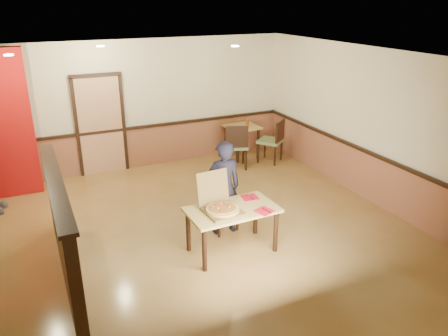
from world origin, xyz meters
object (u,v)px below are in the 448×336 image
object	(u,v)px
diner	(224,188)
pizza_box	(221,207)
main_table	(232,215)
side_chair_left	(236,145)
side_table	(242,133)
side_chair_right	(273,139)
condiment	(247,123)
diner_chair	(219,200)

from	to	relation	value
diner	pizza_box	size ratio (longest dim) A/B	2.49
main_table	side_chair_left	xyz separation A→B (m)	(1.57, 3.04, -0.04)
side_chair_left	side_table	xyz separation A→B (m)	(0.47, 0.62, 0.03)
side_chair_right	main_table	bearing A→B (deg)	12.17
side_chair_left	pizza_box	distance (m)	3.51
diner	condiment	world-z (taller)	diner
diner_chair	main_table	bearing A→B (deg)	-112.17
side_chair_left	side_chair_right	size ratio (longest dim) A/B	1.02
main_table	side_table	size ratio (longest dim) A/B	1.74
main_table	side_chair_right	bearing A→B (deg)	48.80
side_chair_left	pizza_box	world-z (taller)	pizza_box
diner_chair	diner	distance (m)	0.31
diner_chair	side_table	distance (m)	3.50
side_chair_left	condiment	xyz separation A→B (m)	(0.57, 0.55, 0.28)
side_chair_right	pizza_box	size ratio (longest dim) A/B	1.62
side_table	condiment	bearing A→B (deg)	-37.81
pizza_box	condiment	size ratio (longest dim) A/B	3.95
diner_chair	side_chair_left	xyz separation A→B (m)	(1.45, 2.30, 0.06)
pizza_box	condiment	distance (m)	4.27
pizza_box	side_chair_left	bearing A→B (deg)	55.92
side_chair_right	side_chair_left	bearing A→B (deg)	-37.25
main_table	side_table	distance (m)	4.19
main_table	side_table	xyz separation A→B (m)	(2.04, 3.66, -0.01)
condiment	diner_chair	bearing A→B (deg)	-125.36
side_table	diner	xyz separation A→B (m)	(-1.91, -3.07, 0.19)
pizza_box	main_table	bearing A→B (deg)	-4.16
side_chair_left	side_chair_right	xyz separation A→B (m)	(0.97, 0.01, -0.01)
main_table	side_chair_left	size ratio (longest dim) A/B	1.30
side_table	condiment	world-z (taller)	condiment
main_table	side_chair_right	distance (m)	3.97
side_chair_left	diner	distance (m)	2.84
main_table	diner_chair	world-z (taller)	diner_chair
side_chair_right	diner	size ratio (longest dim) A/B	0.65
side_chair_left	diner	xyz separation A→B (m)	(-1.43, -2.45, 0.21)
side_chair_left	side_table	bearing A→B (deg)	-108.44
side_chair_right	diner_chair	bearing A→B (deg)	5.63
diner_chair	diner	size ratio (longest dim) A/B	0.59
diner_chair	side_chair_right	world-z (taller)	side_chair_right
main_table	condiment	distance (m)	4.18
side_table	diner	bearing A→B (deg)	-121.87
side_chair_left	pizza_box	bearing A→B (deg)	78.92
side_chair_right	pizza_box	bearing A→B (deg)	10.20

